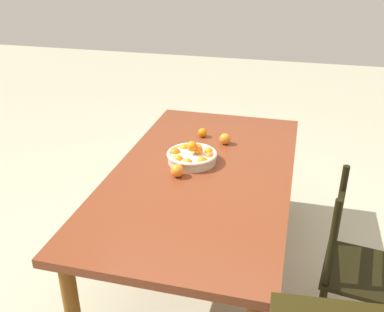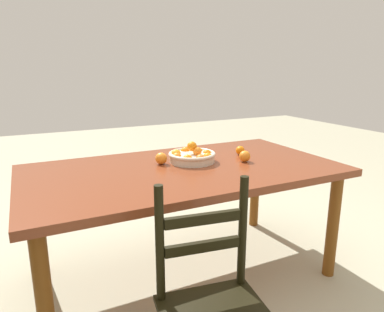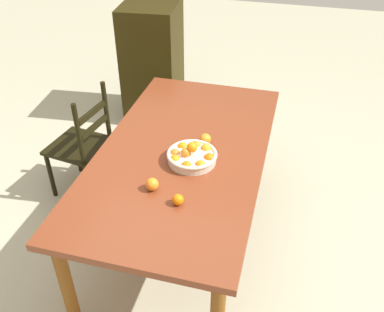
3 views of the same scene
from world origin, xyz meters
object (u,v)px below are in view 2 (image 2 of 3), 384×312
(orange_loose_0, at_px, (240,150))
(orange_loose_1, at_px, (245,156))
(chair_near_window, at_px, (214,312))
(fruit_bowl, at_px, (192,156))
(dining_table, at_px, (184,179))
(orange_loose_2, at_px, (161,158))

(orange_loose_0, bearing_deg, orange_loose_1, 65.28)
(chair_near_window, relative_size, fruit_bowl, 2.99)
(dining_table, height_order, fruit_bowl, fruit_bowl)
(orange_loose_0, relative_size, orange_loose_2, 0.82)
(orange_loose_1, bearing_deg, orange_loose_2, -19.47)
(fruit_bowl, bearing_deg, orange_loose_1, 154.89)
(orange_loose_0, bearing_deg, orange_loose_2, -0.84)
(orange_loose_1, bearing_deg, dining_table, -8.04)
(chair_near_window, distance_m, orange_loose_2, 1.09)
(dining_table, xyz_separation_m, orange_loose_0, (-0.49, -0.12, 0.11))
(fruit_bowl, distance_m, orange_loose_1, 0.35)
(dining_table, height_order, orange_loose_2, orange_loose_2)
(fruit_bowl, height_order, orange_loose_2, fruit_bowl)
(chair_near_window, xyz_separation_m, orange_loose_2, (-0.18, -1.02, 0.36))
(orange_loose_1, xyz_separation_m, orange_loose_2, (0.52, -0.18, 0.00))
(orange_loose_1, distance_m, orange_loose_2, 0.55)
(dining_table, height_order, chair_near_window, chair_near_window)
(dining_table, relative_size, orange_loose_2, 25.36)
(chair_near_window, height_order, fruit_bowl, chair_near_window)
(orange_loose_1, bearing_deg, orange_loose_0, -114.72)
(chair_near_window, relative_size, orange_loose_0, 14.84)
(dining_table, relative_size, chair_near_window, 2.08)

